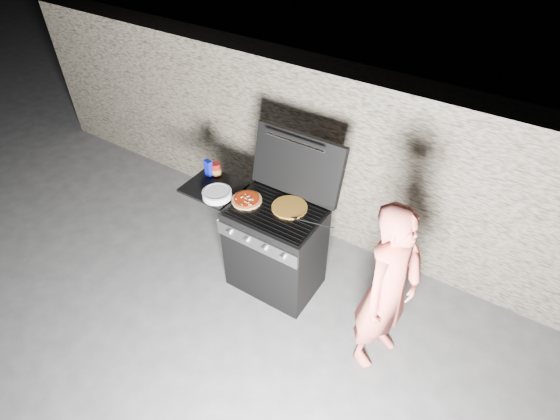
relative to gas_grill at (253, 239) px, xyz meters
The scene contains 10 objects.
ground 0.52m from the gas_grill, ahead, with size 50.00×50.00×0.00m, color #414141.
stone_wall 1.17m from the gas_grill, 76.61° to the left, with size 8.00×0.35×1.80m, color gray.
gas_grill is the anchor object (origin of this frame).
pizza_topped 0.47m from the gas_grill, 158.25° to the right, with size 0.26×0.26×0.03m, color gold, non-canonical shape.
pizza_plain 0.58m from the gas_grill, 17.55° to the left, with size 0.31×0.31×0.02m, color #B58124.
sauce_jar 0.73m from the gas_grill, 163.44° to the left, with size 0.08×0.08×0.13m, color maroon.
blue_carton 0.77m from the gas_grill, 169.05° to the left, with size 0.08×0.04×0.17m, color #081196.
plate_stack 0.57m from the gas_grill, 161.23° to the right, with size 0.26×0.26×0.06m, color silver.
person 1.41m from the gas_grill, ahead, with size 0.57×0.37×1.56m, color #DF6557.
tongs 0.78m from the gas_grill, ahead, with size 0.01×0.01×0.40m, color black.
Camera 1 is at (1.54, -2.33, 3.33)m, focal length 28.00 mm.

